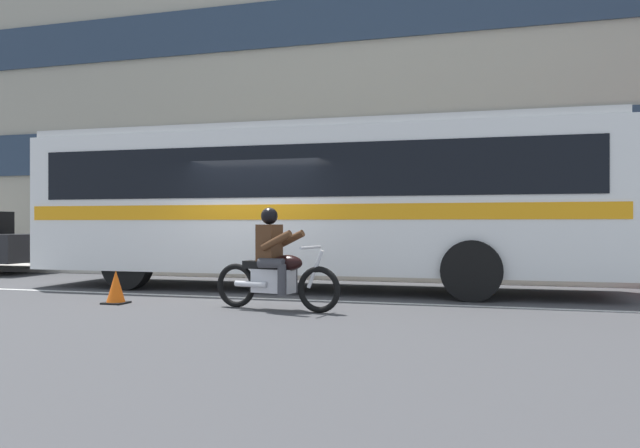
# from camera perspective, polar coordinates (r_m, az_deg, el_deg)

# --- Properties ---
(ground_plane) EXTENTS (60.00, 60.00, 0.00)m
(ground_plane) POSITION_cam_1_polar(r_m,az_deg,el_deg) (12.05, -5.76, -6.24)
(ground_plane) COLOR #3D3D3F
(sidewalk_curb) EXTENTS (28.00, 3.80, 0.15)m
(sidewalk_curb) POSITION_cam_1_polar(r_m,az_deg,el_deg) (16.85, 0.89, -4.18)
(sidewalk_curb) COLOR #B7B2A8
(sidewalk_curb) RESTS_ON ground_plane
(lane_center_stripe) EXTENTS (26.60, 0.14, 0.01)m
(lane_center_stripe) POSITION_cam_1_polar(r_m,az_deg,el_deg) (11.50, -6.91, -6.53)
(lane_center_stripe) COLOR silver
(lane_center_stripe) RESTS_ON ground_plane
(office_building_facade) EXTENTS (28.00, 0.89, 10.44)m
(office_building_facade) POSITION_cam_1_polar(r_m,az_deg,el_deg) (19.41, 2.77, 11.67)
(office_building_facade) COLOR gray
(office_building_facade) RESTS_ON ground_plane
(transit_bus) EXTENTS (11.48, 2.83, 3.22)m
(transit_bus) POSITION_cam_1_polar(r_m,az_deg,el_deg) (12.84, -0.49, 2.56)
(transit_bus) COLOR white
(transit_bus) RESTS_ON ground_plane
(motorcycle_with_rider) EXTENTS (2.13, 0.69, 1.56)m
(motorcycle_with_rider) POSITION_cam_1_polar(r_m,az_deg,el_deg) (9.80, -4.01, -3.84)
(motorcycle_with_rider) COLOR black
(motorcycle_with_rider) RESTS_ON ground_plane
(fire_hydrant) EXTENTS (0.22, 0.30, 0.75)m
(fire_hydrant) POSITION_cam_1_polar(r_m,az_deg,el_deg) (15.18, 11.86, -2.97)
(fire_hydrant) COLOR #4C8C3F
(fire_hydrant) RESTS_ON sidewalk_curb
(traffic_cone) EXTENTS (0.36, 0.36, 0.55)m
(traffic_cone) POSITION_cam_1_polar(r_m,az_deg,el_deg) (11.09, -17.71, -5.45)
(traffic_cone) COLOR #EA590F
(traffic_cone) RESTS_ON ground_plane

